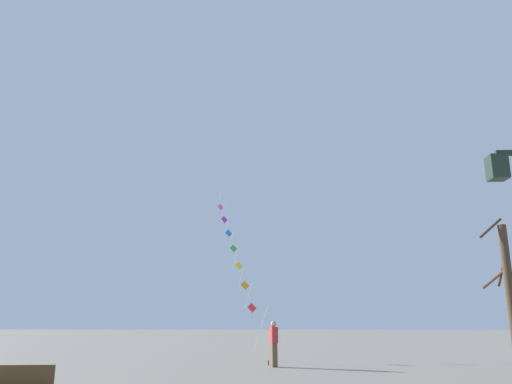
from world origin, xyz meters
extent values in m
plane|color=gray|center=(0.00, 20.00, 0.00)|extent=(160.00, 160.00, 0.00)
cube|color=#1E2D23|center=(2.81, 7.03, 4.13)|extent=(0.28, 0.28, 0.40)
cube|color=beige|center=(2.81, 7.03, 4.13)|extent=(0.19, 0.19, 0.30)
cylinder|color=brown|center=(-1.23, 20.06, 0.09)|extent=(0.06, 0.06, 0.18)
cylinder|color=silver|center=(-1.63, 21.41, 1.24)|extent=(0.83, 2.71, 2.13)
cylinder|color=silver|center=(-2.25, 23.47, 2.85)|extent=(0.45, 1.45, 1.14)
cylinder|color=silver|center=(-2.68, 24.90, 3.97)|extent=(0.45, 1.45, 1.14)
cylinder|color=silver|center=(-3.11, 26.33, 5.09)|extent=(0.45, 1.45, 1.14)
cylinder|color=silver|center=(-3.54, 27.76, 6.21)|extent=(0.45, 1.45, 1.14)
cylinder|color=silver|center=(-3.96, 29.19, 7.33)|extent=(0.45, 1.45, 1.14)
cylinder|color=silver|center=(-4.39, 30.62, 8.45)|extent=(0.45, 1.45, 1.14)
cylinder|color=silver|center=(-4.82, 32.05, 9.57)|extent=(0.45, 1.45, 1.14)
cube|color=red|center=(-2.04, 22.76, 2.29)|extent=(0.43, 0.16, 0.45)
cylinder|color=red|center=(-2.04, 22.76, 1.99)|extent=(0.03, 0.04, 0.26)
cube|color=orange|center=(-2.46, 24.19, 3.41)|extent=(0.45, 0.07, 0.45)
cylinder|color=orange|center=(-2.46, 24.19, 3.08)|extent=(0.02, 0.06, 0.31)
cube|color=yellow|center=(-2.89, 25.62, 4.53)|extent=(0.39, 0.23, 0.45)
cylinder|color=yellow|center=(-2.89, 25.62, 4.22)|extent=(0.04, 0.05, 0.27)
cube|color=green|center=(-3.32, 27.05, 5.65)|extent=(0.42, 0.17, 0.45)
cylinder|color=green|center=(-3.32, 27.05, 5.36)|extent=(0.02, 0.02, 0.22)
cube|color=blue|center=(-3.75, 28.48, 6.77)|extent=(0.43, 0.14, 0.45)
cylinder|color=blue|center=(-3.75, 28.48, 6.46)|extent=(0.02, 0.03, 0.27)
cube|color=purple|center=(-4.18, 29.91, 7.89)|extent=(0.41, 0.19, 0.45)
cylinder|color=purple|center=(-4.18, 29.91, 7.55)|extent=(0.02, 0.02, 0.32)
cube|color=pink|center=(-4.61, 31.34, 9.01)|extent=(0.42, 0.18, 0.45)
cylinder|color=pink|center=(-4.61, 31.34, 8.68)|extent=(0.03, 0.05, 0.31)
cube|color=white|center=(-5.04, 32.77, 10.13)|extent=(0.44, 0.08, 0.45)
cylinder|color=white|center=(-5.04, 32.77, 9.80)|extent=(0.02, 0.05, 0.31)
cube|color=brown|center=(-0.99, 19.24, 0.45)|extent=(0.28, 0.34, 0.90)
cube|color=#B22D26|center=(-0.99, 19.24, 1.18)|extent=(0.34, 0.43, 0.60)
sphere|color=tan|center=(-0.99, 19.24, 1.60)|extent=(0.22, 0.22, 0.22)
cylinder|color=#B22D26|center=(-1.06, 19.45, 1.35)|extent=(0.20, 0.40, 0.50)
cylinder|color=#423323|center=(6.65, 15.81, 2.40)|extent=(0.27, 0.27, 4.80)
cylinder|color=#423323|center=(6.45, 16.34, 3.09)|extent=(0.50, 1.13, 0.63)
cylinder|color=#423323|center=(6.29, 15.86, 4.70)|extent=(0.78, 0.19, 0.68)
cylinder|color=#423323|center=(6.83, 16.19, 4.10)|extent=(0.51, 0.87, 0.77)
cylinder|color=#423323|center=(6.65, 16.20, 3.33)|extent=(0.09, 0.84, 1.00)
cube|color=brown|center=(-5.91, 9.03, 0.69)|extent=(1.59, 0.25, 0.40)
camera|label=1|loc=(-0.75, -0.91, 1.72)|focal=35.12mm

